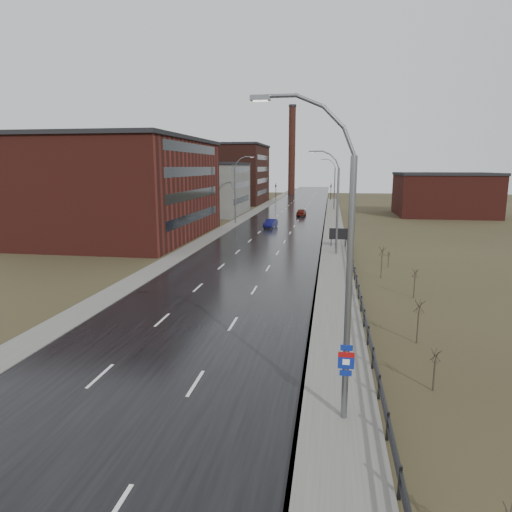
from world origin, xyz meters
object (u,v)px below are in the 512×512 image
(billboard, at_px, (339,234))
(car_near, at_px, (271,224))
(car_far, at_px, (301,213))
(streetlight_main, at_px, (340,267))

(billboard, xyz_separation_m, car_near, (-10.44, 16.87, -0.96))
(car_far, bearing_deg, billboard, 103.17)
(streetlight_main, relative_size, car_near, 2.93)
(streetlight_main, xyz_separation_m, billboard, (0.63, 38.71, -4.42))
(streetlight_main, xyz_separation_m, car_far, (-6.10, 74.02, -5.33))
(streetlight_main, xyz_separation_m, car_near, (-9.81, 55.58, -5.38))
(streetlight_main, height_order, car_far, streetlight_main)
(streetlight_main, distance_m, car_far, 74.46)
(billboard, distance_m, car_near, 19.86)
(car_near, bearing_deg, billboard, -51.56)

